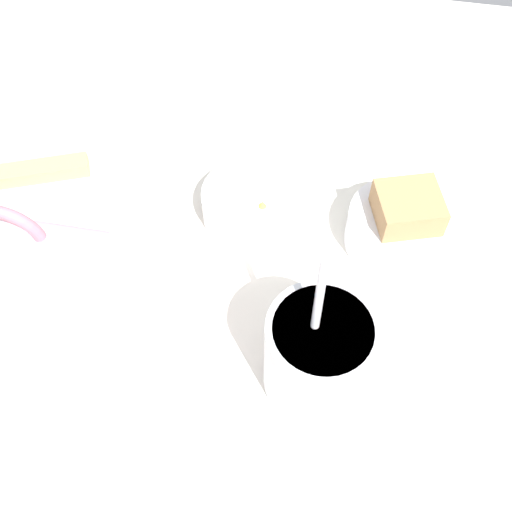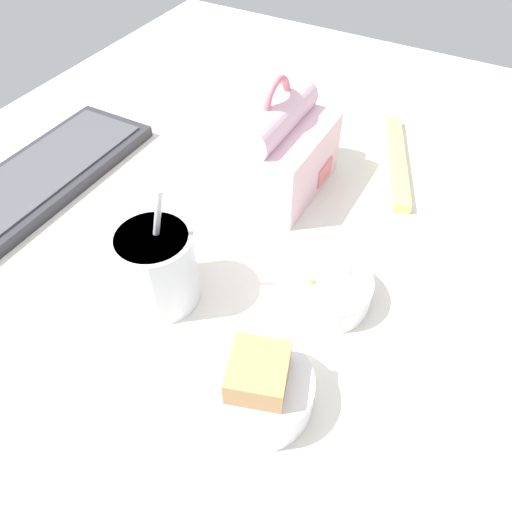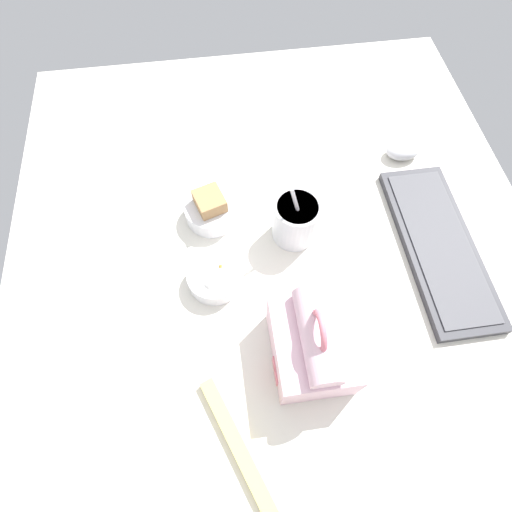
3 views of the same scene
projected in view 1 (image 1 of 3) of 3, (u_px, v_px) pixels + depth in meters
desk_surface at (208, 325)px, 61.72cm from camera, size 140.00×110.00×2.00cm
lunch_bag at (34, 284)px, 55.99cm from camera, size 16.16×13.45×16.93cm
soup_cup at (318, 355)px, 53.24cm from camera, size 9.08×9.08×16.42cm
bento_bowl_sandwich at (402, 226)px, 63.77cm from camera, size 10.98×10.98×7.20cm
bento_bowl_snacks at (252, 204)px, 66.25cm from camera, size 10.42×10.42×4.61cm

